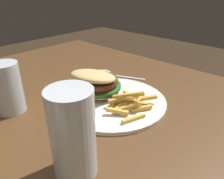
# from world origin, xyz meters

# --- Properties ---
(meal_plate_near) EXTENTS (0.31, 0.31, 0.10)m
(meal_plate_near) POSITION_xyz_m (0.14, -0.20, 0.81)
(meal_plate_near) COLOR white
(meal_plate_near) RESTS_ON dining_table
(beer_glass) EXTENTS (0.08, 0.08, 0.16)m
(beer_glass) POSITION_xyz_m (-0.01, 0.02, 0.86)
(beer_glass) COLOR silver
(beer_glass) RESTS_ON dining_table
(juice_glass) EXTENTS (0.07, 0.07, 0.17)m
(juice_glass) POSITION_xyz_m (0.28, 0.01, 0.84)
(juice_glass) COLOR silver
(juice_glass) RESTS_ON dining_table
(spoon) EXTENTS (0.18, 0.10, 0.02)m
(spoon) POSITION_xyz_m (0.27, -0.34, 0.79)
(spoon) COLOR silver
(spoon) RESTS_ON dining_table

